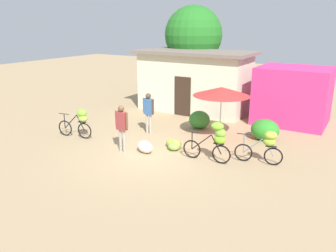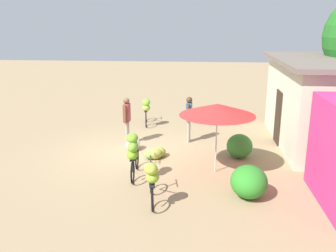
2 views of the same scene
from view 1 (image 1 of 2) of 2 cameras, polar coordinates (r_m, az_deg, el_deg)
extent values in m
plane|color=#A08660|center=(12.55, -3.21, -4.58)|extent=(60.00, 60.00, 0.00)
cube|color=beige|center=(18.40, 4.45, 7.27)|extent=(5.66, 2.57, 3.04)
cube|color=#72665B|center=(18.20, 4.56, 12.23)|extent=(6.16, 3.07, 0.16)
cube|color=#332319|center=(17.36, 2.46, 4.98)|extent=(0.90, 0.06, 2.00)
cube|color=#D43078|center=(17.07, 20.20, 4.84)|extent=(3.20, 2.80, 2.64)
cylinder|color=brown|center=(20.74, 4.15, 8.19)|extent=(0.26, 0.26, 2.90)
sphere|color=#226B20|center=(20.51, 4.30, 14.99)|extent=(3.35, 3.35, 3.35)
ellipsoid|color=#32802D|center=(15.38, 5.29, 1.06)|extent=(0.95, 0.88, 0.81)
ellipsoid|color=#2E8727|center=(14.36, 15.95, -0.60)|extent=(1.14, 0.98, 0.86)
cylinder|color=beige|center=(13.93, 8.79, 1.96)|extent=(0.04, 0.04, 2.08)
cone|color=red|center=(13.72, 8.97, 5.75)|extent=(2.28, 2.28, 0.35)
torus|color=black|center=(14.99, -16.85, -0.33)|extent=(0.67, 0.15, 0.67)
torus|color=black|center=(14.40, -13.82, -0.78)|extent=(0.67, 0.15, 0.67)
cylinder|color=black|center=(14.41, -14.46, 0.50)|extent=(0.38, 0.09, 0.65)
cylinder|color=black|center=(14.70, -15.99, 0.71)|extent=(0.66, 0.13, 0.66)
cylinder|color=black|center=(14.82, -17.06, 1.96)|extent=(0.50, 0.10, 0.03)
cylinder|color=black|center=(14.90, -16.95, 0.81)|extent=(0.04, 0.04, 0.62)
cube|color=black|center=(14.35, -14.24, 0.65)|extent=(0.38, 0.19, 0.02)
ellipsoid|color=#8FAB41|center=(14.31, -14.09, 1.23)|extent=(0.45, 0.37, 0.28)
ellipsoid|color=#75C332|center=(14.26, -14.26, 2.17)|extent=(0.49, 0.42, 0.31)
torus|color=black|center=(12.03, 4.02, -3.87)|extent=(0.66, 0.09, 0.66)
torus|color=black|center=(11.67, 8.92, -4.73)|extent=(0.66, 0.09, 0.66)
cylinder|color=black|center=(11.61, 8.11, -3.12)|extent=(0.41, 0.06, 0.65)
cylinder|color=black|center=(11.79, 5.62, -2.71)|extent=(0.73, 0.08, 0.66)
cylinder|color=black|center=(11.82, 4.08, -0.95)|extent=(0.50, 0.06, 0.03)
cylinder|color=black|center=(11.92, 4.05, -2.42)|extent=(0.04, 0.04, 0.64)
cube|color=black|center=(11.57, 8.49, -2.98)|extent=(0.37, 0.16, 0.02)
ellipsoid|color=#74B624|center=(11.51, 8.69, -2.30)|extent=(0.44, 0.37, 0.28)
ellipsoid|color=#74B536|center=(11.45, 8.81, -1.16)|extent=(0.41, 0.34, 0.30)
ellipsoid|color=#74B12F|center=(11.39, 8.29, -0.04)|extent=(0.50, 0.43, 0.27)
torus|color=black|center=(12.03, 12.51, -4.35)|extent=(0.62, 0.15, 0.62)
torus|color=black|center=(11.94, 17.24, -4.90)|extent=(0.62, 0.15, 0.62)
cylinder|color=slate|center=(11.84, 16.53, -3.44)|extent=(0.38, 0.10, 0.63)
cylinder|color=slate|center=(11.89, 14.15, -3.17)|extent=(0.67, 0.15, 0.64)
cylinder|color=black|center=(11.81, 12.72, -1.35)|extent=(0.50, 0.11, 0.03)
cylinder|color=slate|center=(11.92, 12.61, -2.87)|extent=(0.04, 0.04, 0.66)
cube|color=black|center=(11.83, 16.91, -3.31)|extent=(0.38, 0.20, 0.02)
ellipsoid|color=#8AB232|center=(11.79, 16.61, -2.49)|extent=(0.42, 0.34, 0.31)
ellipsoid|color=#99B538|center=(11.68, 16.87, -1.49)|extent=(0.49, 0.44, 0.29)
ellipsoid|color=#92A433|center=(12.90, 1.40, -3.26)|extent=(0.53, 0.50, 0.29)
ellipsoid|color=#8AA432|center=(13.07, 0.73, -2.88)|extent=(0.63, 0.59, 0.33)
ellipsoid|color=olive|center=(12.90, 1.30, -3.10)|extent=(0.66, 0.64, 0.36)
ellipsoid|color=#7AAC40|center=(12.78, 0.95, -3.44)|extent=(0.62, 0.58, 0.30)
ellipsoid|color=silver|center=(12.55, -3.87, -3.51)|extent=(0.80, 0.63, 0.44)
cylinder|color=gray|center=(14.69, -3.53, 0.43)|extent=(0.11, 0.11, 0.86)
cylinder|color=gray|center=(14.58, -2.97, 0.31)|extent=(0.11, 0.11, 0.86)
cube|color=#33598C|center=(14.44, -3.30, 3.29)|extent=(0.41, 0.22, 0.68)
cylinder|color=#4C3321|center=(14.58, -4.08, 3.54)|extent=(0.08, 0.08, 0.61)
cylinder|color=#4C3321|center=(14.28, -2.51, 3.28)|extent=(0.08, 0.08, 0.61)
sphere|color=#4C3321|center=(14.34, -3.33, 5.05)|extent=(0.23, 0.23, 0.23)
cylinder|color=gray|center=(12.59, -7.35, -2.54)|extent=(0.11, 0.11, 0.86)
cylinder|color=gray|center=(12.71, -7.97, -2.39)|extent=(0.11, 0.11, 0.86)
cube|color=maroon|center=(12.42, -7.80, 0.88)|extent=(0.41, 0.22, 0.68)
cylinder|color=brown|center=(12.25, -6.92, 0.85)|extent=(0.08, 0.08, 0.61)
cylinder|color=brown|center=(12.57, -8.66, 1.20)|extent=(0.08, 0.08, 0.61)
sphere|color=brown|center=(12.30, -7.88, 2.91)|extent=(0.23, 0.23, 0.23)
camera|label=2|loc=(13.32, 57.94, 8.87)|focal=39.93mm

